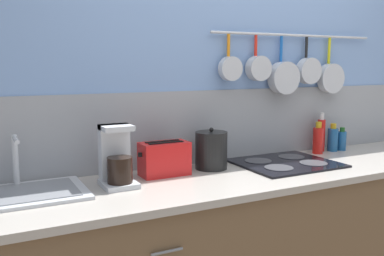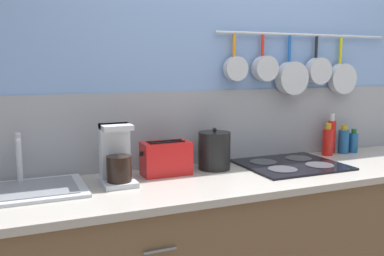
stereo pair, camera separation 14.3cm
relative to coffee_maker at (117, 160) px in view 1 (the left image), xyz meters
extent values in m
cube|color=#7293C6|center=(0.88, 0.27, 0.30)|extent=(7.20, 0.06, 2.60)
cube|color=gray|center=(0.88, 0.27, 0.09)|extent=(7.20, 0.07, 0.42)
cylinder|color=#B7BABF|center=(1.25, 0.22, 0.63)|extent=(1.24, 0.02, 0.02)
cylinder|color=orange|center=(0.75, 0.22, 0.56)|extent=(0.02, 0.02, 0.13)
cylinder|color=#B7BABF|center=(0.75, 0.19, 0.42)|extent=(0.14, 0.05, 0.14)
cylinder|color=red|center=(0.94, 0.22, 0.56)|extent=(0.02, 0.02, 0.12)
cylinder|color=#B7BABF|center=(0.94, 0.19, 0.42)|extent=(0.15, 0.06, 0.15)
cylinder|color=#1959B2|center=(1.13, 0.22, 0.54)|extent=(0.02, 0.02, 0.16)
cylinder|color=#B7BABF|center=(1.13, 0.18, 0.37)|extent=(0.20, 0.07, 0.20)
cylinder|color=black|center=(1.33, 0.22, 0.56)|extent=(0.02, 0.02, 0.13)
cylinder|color=#B7BABF|center=(1.33, 0.19, 0.41)|extent=(0.17, 0.06, 0.17)
cylinder|color=gold|center=(1.53, 0.22, 0.54)|extent=(0.02, 0.02, 0.17)
cylinder|color=#B7BABF|center=(1.53, 0.19, 0.36)|extent=(0.19, 0.05, 0.19)
cube|color=brown|center=(0.88, -0.09, -0.58)|extent=(3.22, 0.60, 0.85)
cylinder|color=slate|center=(0.08, -0.40, -0.31)|extent=(0.14, 0.01, 0.01)
cube|color=#A59E93|center=(0.88, -0.09, -0.14)|extent=(3.26, 0.64, 0.03)
cube|color=#B7BABF|center=(-0.43, 0.02, -0.11)|extent=(0.56, 0.38, 0.01)
cube|color=slate|center=(-0.43, 0.02, -0.10)|extent=(0.47, 0.31, 0.00)
cylinder|color=#B7BABF|center=(-0.43, 0.16, 0.00)|extent=(0.03, 0.03, 0.25)
cylinder|color=#B7BABF|center=(-0.43, 0.09, 0.12)|extent=(0.02, 0.15, 0.02)
cube|color=#B7BABF|center=(0.00, -0.02, -0.11)|extent=(0.16, 0.18, 0.02)
cube|color=#B7BABF|center=(0.00, 0.04, 0.02)|extent=(0.14, 0.06, 0.29)
cylinder|color=black|center=(0.00, -0.05, -0.04)|extent=(0.12, 0.12, 0.12)
cube|color=#B7BABF|center=(0.00, 0.00, 0.16)|extent=(0.14, 0.14, 0.02)
cube|color=red|center=(0.28, 0.07, -0.03)|extent=(0.25, 0.13, 0.17)
cube|color=black|center=(0.28, 0.05, 0.05)|extent=(0.19, 0.02, 0.00)
cube|color=black|center=(0.28, 0.09, 0.05)|extent=(0.19, 0.02, 0.00)
cube|color=black|center=(0.14, 0.07, 0.00)|extent=(0.02, 0.02, 0.02)
cylinder|color=black|center=(0.56, 0.08, -0.02)|extent=(0.18, 0.18, 0.20)
sphere|color=black|center=(0.56, 0.08, 0.10)|extent=(0.02, 0.02, 0.02)
cube|color=black|center=(0.99, -0.02, -0.11)|extent=(0.55, 0.47, 0.01)
cylinder|color=#38383D|center=(0.87, -0.11, -0.11)|extent=(0.16, 0.16, 0.00)
cylinder|color=#38383D|center=(1.12, -0.11, -0.11)|extent=(0.16, 0.16, 0.00)
cylinder|color=#38383D|center=(0.87, 0.08, -0.11)|extent=(0.16, 0.16, 0.00)
cylinder|color=#38383D|center=(1.12, 0.08, -0.11)|extent=(0.16, 0.16, 0.00)
cylinder|color=red|center=(1.37, 0.12, -0.04)|extent=(0.07, 0.07, 0.17)
cylinder|color=#B28C19|center=(1.37, 0.12, 0.07)|extent=(0.04, 0.04, 0.04)
cylinder|color=red|center=(1.44, 0.17, -0.02)|extent=(0.05, 0.05, 0.21)
cylinder|color=beige|center=(1.44, 0.17, 0.11)|extent=(0.03, 0.03, 0.05)
cylinder|color=navy|center=(1.52, 0.14, -0.05)|extent=(0.07, 0.07, 0.15)
cylinder|color=#B28C19|center=(1.52, 0.14, 0.05)|extent=(0.04, 0.04, 0.03)
cylinder|color=navy|center=(1.59, 0.13, -0.06)|extent=(0.06, 0.06, 0.13)
cylinder|color=#194C19|center=(1.59, 0.13, 0.02)|extent=(0.03, 0.03, 0.03)
camera|label=1|loc=(-0.58, -1.92, 0.45)|focal=40.00mm
camera|label=2|loc=(-0.45, -1.98, 0.45)|focal=40.00mm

